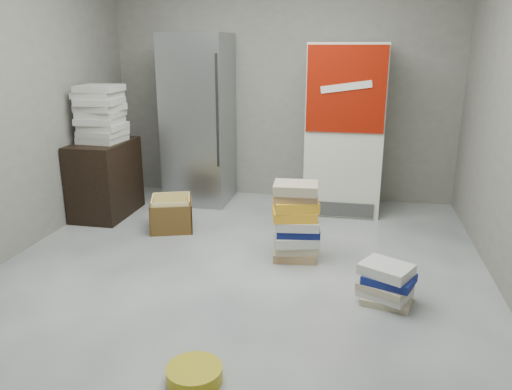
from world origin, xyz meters
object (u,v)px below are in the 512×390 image
at_px(steel_fridge, 199,120).
at_px(cardboard_box, 172,216).
at_px(wood_shelf, 105,179).
at_px(phonebook_stack_main, 296,222).
at_px(coke_cooler, 345,129).

xyz_separation_m(steel_fridge, cardboard_box, (0.01, -1.01, -0.81)).
distance_m(wood_shelf, phonebook_stack_main, 2.28).
height_order(wood_shelf, cardboard_box, wood_shelf).
distance_m(coke_cooler, phonebook_stack_main, 1.63).
relative_size(coke_cooler, cardboard_box, 3.48).
relative_size(wood_shelf, cardboard_box, 1.54).
relative_size(steel_fridge, coke_cooler, 1.06).
relative_size(coke_cooler, wood_shelf, 2.25).
xyz_separation_m(coke_cooler, wood_shelf, (-2.48, -0.72, -0.50)).
xyz_separation_m(coke_cooler, cardboard_box, (-1.64, -1.00, -0.77)).
bearing_deg(wood_shelf, steel_fridge, 41.31).
bearing_deg(steel_fridge, phonebook_stack_main, -48.60).
bearing_deg(coke_cooler, steel_fridge, 179.82).
bearing_deg(cardboard_box, coke_cooler, 12.67).
height_order(coke_cooler, cardboard_box, coke_cooler).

